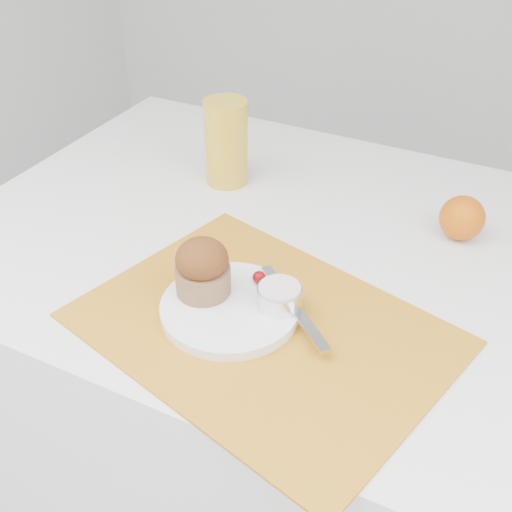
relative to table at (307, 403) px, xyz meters
The scene contains 11 objects.
table is the anchor object (origin of this frame).
placemat 0.44m from the table, 87.34° to the right, with size 0.48×0.35×0.00m, color orange.
plate 0.44m from the table, 101.94° to the right, with size 0.19×0.19×0.02m, color white.
ramekin 0.45m from the table, 84.69° to the right, with size 0.06×0.06×0.03m, color silver.
cream 0.46m from the table, 84.69° to the right, with size 0.06×0.06×0.01m, color silver.
raspberry_near 0.43m from the table, 101.46° to the right, with size 0.02×0.02×0.02m, color #500204.
raspberry_far 0.44m from the table, 90.81° to the right, with size 0.02×0.02×0.02m, color #570302.
butter_knife 0.44m from the table, 78.25° to the right, with size 0.19×0.02×0.00m, color #B6B9BF.
orange 0.47m from the table, 33.51° to the left, with size 0.07×0.07×0.07m, color #D55D07.
juice_glass 0.52m from the table, 152.51° to the left, with size 0.08×0.08×0.16m, color gold.
muffin 0.49m from the table, 114.44° to the right, with size 0.10×0.10×0.08m.
Camera 1 is at (0.30, -0.75, 1.34)m, focal length 45.00 mm.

